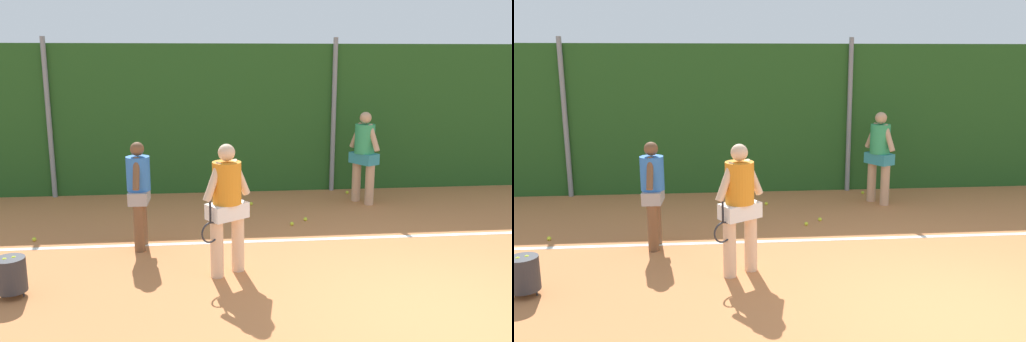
# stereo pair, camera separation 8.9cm
# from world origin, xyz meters

# --- Properties ---
(ground_plane) EXTENTS (31.35, 31.35, 0.00)m
(ground_plane) POSITION_xyz_m (0.00, 1.75, 0.00)
(ground_plane) COLOR #C67542
(hedge_fence_backdrop) EXTENTS (20.38, 0.25, 3.13)m
(hedge_fence_backdrop) POSITION_xyz_m (0.00, 5.97, 1.56)
(hedge_fence_backdrop) COLOR #23511E
(hedge_fence_backdrop) RESTS_ON ground_plane
(fence_post_left) EXTENTS (0.10, 0.10, 3.26)m
(fence_post_left) POSITION_xyz_m (-5.88, 5.80, 1.63)
(fence_post_left) COLOR gray
(fence_post_left) RESTS_ON ground_plane
(fence_post_center) EXTENTS (0.10, 0.10, 3.26)m
(fence_post_center) POSITION_xyz_m (0.00, 5.80, 1.63)
(fence_post_center) COLOR gray
(fence_post_center) RESTS_ON ground_plane
(court_baseline_paint) EXTENTS (14.89, 0.10, 0.01)m
(court_baseline_paint) POSITION_xyz_m (0.00, 2.65, 0.00)
(court_baseline_paint) COLOR white
(court_baseline_paint) RESTS_ON ground_plane
(player_foreground_near) EXTENTS (0.67, 0.56, 1.76)m
(player_foreground_near) POSITION_xyz_m (-2.48, 1.43, 0.99)
(player_foreground_near) COLOR beige
(player_foreground_near) RESTS_ON ground_plane
(player_midcourt) EXTENTS (0.35, 0.69, 1.63)m
(player_midcourt) POSITION_xyz_m (-3.74, 2.55, 0.92)
(player_midcourt) COLOR brown
(player_midcourt) RESTS_ON ground_plane
(player_backcourt_far) EXTENTS (0.54, 0.67, 1.82)m
(player_backcourt_far) POSITION_xyz_m (0.37, 4.74, 1.02)
(player_backcourt_far) COLOR tan
(player_backcourt_far) RESTS_ON ground_plane
(ball_hopper) EXTENTS (0.36, 0.36, 0.51)m
(ball_hopper) POSITION_xyz_m (-5.11, 0.97, 0.29)
(ball_hopper) COLOR #2D2D33
(ball_hopper) RESTS_ON ground_plane
(tennis_ball_3) EXTENTS (0.07, 0.07, 0.07)m
(tennis_ball_3) POSITION_xyz_m (0.26, 5.43, 0.03)
(tennis_ball_3) COLOR #CCDB33
(tennis_ball_3) RESTS_ON ground_plane
(tennis_ball_4) EXTENTS (0.07, 0.07, 0.07)m
(tennis_ball_4) POSITION_xyz_m (-0.99, 3.63, 0.03)
(tennis_ball_4) COLOR #CCDB33
(tennis_ball_4) RESTS_ON ground_plane
(tennis_ball_5) EXTENTS (0.07, 0.07, 0.07)m
(tennis_ball_5) POSITION_xyz_m (-5.47, 3.00, 0.03)
(tennis_ball_5) COLOR #CCDB33
(tennis_ball_5) RESTS_ON ground_plane
(tennis_ball_6) EXTENTS (0.07, 0.07, 0.07)m
(tennis_ball_6) POSITION_xyz_m (-1.28, 3.40, 0.03)
(tennis_ball_6) COLOR #CCDB33
(tennis_ball_6) RESTS_ON ground_plane
(tennis_ball_8) EXTENTS (0.07, 0.07, 0.07)m
(tennis_ball_8) POSITION_xyz_m (-1.86, 4.75, 0.03)
(tennis_ball_8) COLOR #CCDB33
(tennis_ball_8) RESTS_ON ground_plane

